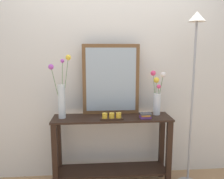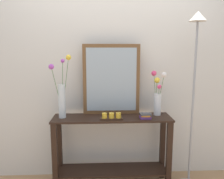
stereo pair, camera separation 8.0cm
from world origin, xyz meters
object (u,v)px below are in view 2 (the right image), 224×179
vase_right (158,96)px  book_stack (145,116)px  floor_lamp (195,73)px  mirror_leaning (111,80)px  console_table (112,145)px  candle_tray (111,116)px  tall_vase_left (62,95)px

vase_right → book_stack: vase_right is taller
vase_right → floor_lamp: (0.35, -0.14, 0.27)m
mirror_leaning → vase_right: size_ratio=1.60×
console_table → vase_right: (0.52, 0.07, 0.55)m
candle_tray → vase_right: bearing=15.9°
candle_tray → mirror_leaning: bearing=88.5°
tall_vase_left → candle_tray: tall_vase_left is taller
floor_lamp → mirror_leaning: bearing=166.5°
console_table → mirror_leaning: size_ratio=1.63×
floor_lamp → book_stack: bearing=-178.4°
console_table → tall_vase_left: size_ratio=1.91×
mirror_leaning → tall_vase_left: mirror_leaning is taller
console_table → book_stack: book_stack is taller
console_table → tall_vase_left: 0.79m
vase_right → console_table: bearing=-171.8°
mirror_leaning → floor_lamp: bearing=-13.5°
book_stack → floor_lamp: 0.69m
book_stack → console_table: bearing=167.1°
console_table → vase_right: 0.76m
tall_vase_left → vase_right: 1.06m
vase_right → book_stack: bearing=-136.8°
candle_tray → floor_lamp: bearing=0.6°
mirror_leaning → vase_right: 0.55m
tall_vase_left → candle_tray: size_ratio=2.77×
vase_right → book_stack: (-0.17, -0.16, -0.19)m
book_stack → vase_right: bearing=43.2°
tall_vase_left → vase_right: (1.06, 0.07, -0.03)m
console_table → book_stack: 0.51m
vase_right → mirror_leaning: bearing=172.6°
mirror_leaning → book_stack: 0.56m
mirror_leaning → candle_tray: bearing=-91.5°
floor_lamp → tall_vase_left: bearing=177.1°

